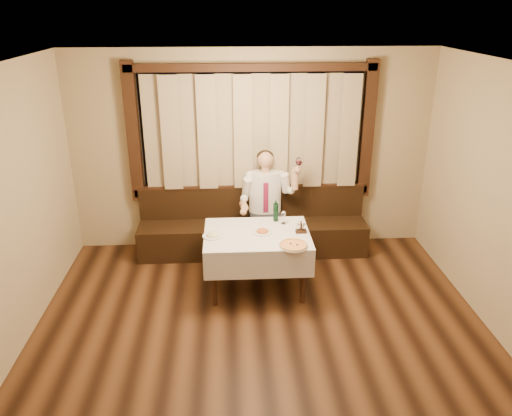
{
  "coord_description": "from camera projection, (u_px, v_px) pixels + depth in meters",
  "views": [
    {
      "loc": [
        -0.32,
        -3.73,
        3.32
      ],
      "look_at": [
        0.0,
        1.9,
        1.0
      ],
      "focal_mm": 35.0,
      "sensor_mm": 36.0,
      "label": 1
    }
  ],
  "objects": [
    {
      "name": "pizza",
      "position": [
        293.0,
        245.0,
        5.67
      ],
      "size": [
        0.34,
        0.34,
        0.04
      ],
      "rotation": [
        0.0,
        0.0,
        0.16
      ],
      "color": "white",
      "rests_on": "dining_table"
    },
    {
      "name": "dining_table",
      "position": [
        257.0,
        241.0,
        6.05
      ],
      "size": [
        1.27,
        0.97,
        0.76
      ],
      "color": "black",
      "rests_on": "ground"
    },
    {
      "name": "pasta_red",
      "position": [
        262.0,
        230.0,
        6.0
      ],
      "size": [
        0.24,
        0.24,
        0.08
      ],
      "rotation": [
        0.0,
        0.0,
        0.27
      ],
      "color": "white",
      "rests_on": "dining_table"
    },
    {
      "name": "green_bottle",
      "position": [
        276.0,
        212.0,
        6.3
      ],
      "size": [
        0.06,
        0.06,
        0.29
      ],
      "rotation": [
        0.0,
        0.0,
        0.03
      ],
      "color": "#0D4123",
      "rests_on": "dining_table"
    },
    {
      "name": "banquette",
      "position": [
        253.0,
        231.0,
        7.12
      ],
      "size": [
        3.2,
        0.61,
        0.94
      ],
      "color": "black",
      "rests_on": "ground"
    },
    {
      "name": "table_wine_glass",
      "position": [
        284.0,
        214.0,
        6.21
      ],
      "size": [
        0.06,
        0.06,
        0.17
      ],
      "rotation": [
        0.0,
        0.0,
        0.17
      ],
      "color": "white",
      "rests_on": "dining_table"
    },
    {
      "name": "cruet_caddy",
      "position": [
        301.0,
        229.0,
        5.99
      ],
      "size": [
        0.13,
        0.07,
        0.14
      ],
      "rotation": [
        0.0,
        0.0,
        0.01
      ],
      "color": "black",
      "rests_on": "dining_table"
    },
    {
      "name": "room",
      "position": [
        261.0,
        197.0,
        5.05
      ],
      "size": [
        5.01,
        6.01,
        2.81
      ],
      "color": "black",
      "rests_on": "ground"
    },
    {
      "name": "seated_man",
      "position": [
        266.0,
        197.0,
        6.84
      ],
      "size": [
        0.84,
        0.62,
        1.49
      ],
      "color": "black",
      "rests_on": "ground"
    },
    {
      "name": "pasta_cream",
      "position": [
        213.0,
        234.0,
        5.9
      ],
      "size": [
        0.24,
        0.24,
        0.08
      ],
      "rotation": [
        0.0,
        0.0,
        0.37
      ],
      "color": "white",
      "rests_on": "dining_table"
    }
  ]
}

